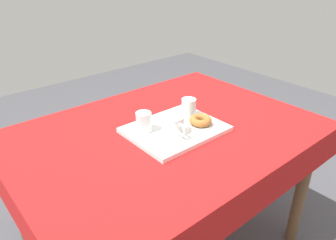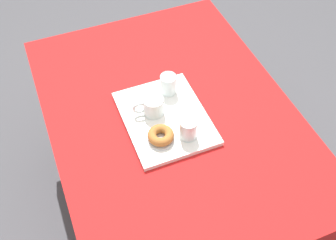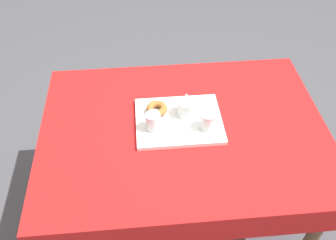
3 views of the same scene
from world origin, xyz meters
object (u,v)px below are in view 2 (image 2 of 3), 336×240
serving_tray (165,118)px  water_glass_far (188,130)px  water_glass_near (168,85)px  sugar_donut_left (161,135)px  dining_table (172,127)px  tea_mug_left (153,106)px  donut_plate_left (161,139)px

serving_tray → water_glass_far: (-0.13, -0.05, 0.05)m
water_glass_near → sugar_donut_left: water_glass_near is taller
dining_table → sugar_donut_left: bearing=141.9°
water_glass_near → dining_table: bearing=165.7°
tea_mug_left → water_glass_far: size_ratio=1.45×
serving_tray → water_glass_near: 0.15m
dining_table → water_glass_far: bearing=-176.8°
serving_tray → water_glass_far: 0.15m
water_glass_near → donut_plate_left: water_glass_near is taller
dining_table → donut_plate_left: (-0.13, 0.10, 0.12)m
serving_tray → sugar_donut_left: 0.13m
serving_tray → donut_plate_left: size_ratio=3.69×
donut_plate_left → sugar_donut_left: (0.00, 0.00, 0.02)m
tea_mug_left → sugar_donut_left: (-0.14, 0.02, -0.01)m
water_glass_near → donut_plate_left: 0.27m
dining_table → water_glass_near: bearing=-14.3°
serving_tray → dining_table: bearing=-61.3°
dining_table → donut_plate_left: donut_plate_left is taller
water_glass_far → serving_tray: bearing=20.1°
tea_mug_left → water_glass_near: bearing=-49.5°
water_glass_near → sugar_donut_left: 0.27m
dining_table → serving_tray: bearing=118.7°
water_glass_near → water_glass_far: size_ratio=1.00×
dining_table → tea_mug_left: size_ratio=10.76×
water_glass_near → water_glass_far: (-0.26, 0.02, -0.00)m
water_glass_near → water_glass_far: same height
sugar_donut_left → dining_table: bearing=-38.1°
dining_table → serving_tray: serving_tray is taller
tea_mug_left → serving_tray: bearing=-135.2°
tea_mug_left → donut_plate_left: size_ratio=1.14×
water_glass_near → donut_plate_left: (-0.23, 0.13, -0.04)m
donut_plate_left → water_glass_far: bearing=-103.0°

